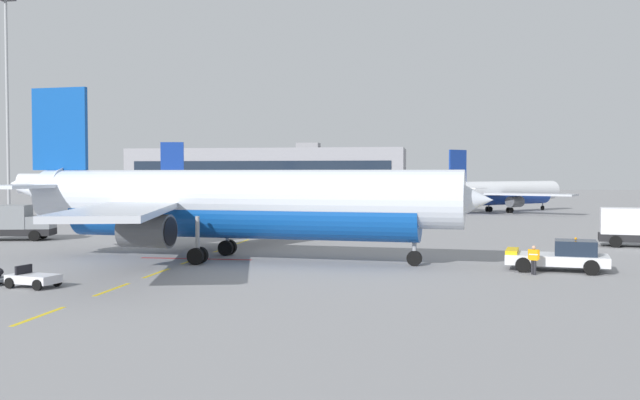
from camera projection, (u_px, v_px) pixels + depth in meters
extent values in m
plane|color=gray|center=(495.00, 239.00, 62.76)|extent=(400.00, 400.00, 0.00)
cube|color=yellow|center=(39.00, 316.00, 28.96)|extent=(0.24, 4.00, 0.01)
cube|color=yellow|center=(112.00, 289.00, 35.62)|extent=(0.24, 4.00, 0.01)
cube|color=yellow|center=(157.00, 273.00, 41.46)|extent=(0.24, 4.00, 0.01)
cube|color=yellow|center=(191.00, 260.00, 47.50)|extent=(0.24, 4.00, 0.01)
cube|color=yellow|center=(222.00, 249.00, 54.41)|extent=(0.24, 4.00, 0.01)
cube|color=yellow|center=(243.00, 242.00, 60.60)|extent=(0.24, 4.00, 0.01)
cube|color=yellow|center=(261.00, 235.00, 67.23)|extent=(0.24, 4.00, 0.01)
cube|color=yellow|center=(275.00, 230.00, 73.08)|extent=(0.24, 4.00, 0.01)
cube|color=yellow|center=(287.00, 225.00, 79.70)|extent=(0.24, 4.00, 0.01)
cube|color=yellow|center=(298.00, 222.00, 85.88)|extent=(0.24, 4.00, 0.01)
cube|color=yellow|center=(306.00, 218.00, 91.78)|extent=(0.24, 4.00, 0.01)
cube|color=yellow|center=(314.00, 215.00, 98.48)|extent=(0.24, 4.00, 0.01)
cube|color=yellow|center=(321.00, 213.00, 104.69)|extent=(0.24, 4.00, 0.01)
cube|color=yellow|center=(327.00, 211.00, 110.49)|extent=(0.24, 4.00, 0.01)
cube|color=#B21414|center=(196.00, 259.00, 48.41)|extent=(8.00, 0.40, 0.01)
cylinder|color=silver|center=(240.00, 198.00, 47.41)|extent=(30.32, 6.56, 3.80)
cylinder|color=#0F479E|center=(240.00, 213.00, 47.45)|extent=(24.72, 5.74, 3.50)
cone|color=silver|center=(465.00, 200.00, 43.72)|extent=(3.83, 4.03, 3.72)
cone|color=silver|center=(40.00, 189.00, 51.27)|extent=(4.48, 3.60, 3.23)
cube|color=#192333|center=(448.00, 189.00, 43.95)|extent=(1.86, 2.99, 0.60)
cube|color=#0F479E|center=(60.00, 129.00, 50.67)|extent=(4.41, 0.76, 6.00)
cube|color=silver|center=(78.00, 185.00, 54.10)|extent=(3.78, 6.67, 0.24)
cube|color=silver|center=(23.00, 186.00, 47.90)|extent=(3.78, 6.67, 0.24)
cube|color=#B7BCC6|center=(232.00, 200.00, 56.64)|extent=(11.44, 17.46, 0.36)
cube|color=#B7BCC6|center=(123.00, 210.00, 40.18)|extent=(8.77, 17.66, 0.36)
cylinder|color=#4C4F54|center=(216.00, 220.00, 53.83)|extent=(3.38, 2.39, 2.10)
cylinder|color=black|center=(235.00, 220.00, 53.44)|extent=(0.28, 1.79, 1.79)
cylinder|color=#4C4F54|center=(147.00, 231.00, 43.17)|extent=(3.38, 2.39, 2.10)
cylinder|color=black|center=(170.00, 232.00, 42.78)|extent=(0.28, 1.79, 1.79)
cylinder|color=gray|center=(414.00, 238.00, 44.59)|extent=(0.28, 0.28, 2.67)
cylinder|color=black|center=(414.00, 258.00, 44.64)|extent=(1.01, 0.37, 0.99)
cylinder|color=gray|center=(227.00, 230.00, 50.52)|extent=(0.28, 0.28, 2.61)
cylinder|color=black|center=(229.00, 247.00, 50.91)|extent=(1.13, 0.45, 1.10)
cylinder|color=black|center=(226.00, 248.00, 50.23)|extent=(1.13, 0.45, 1.10)
cylinder|color=gray|center=(198.00, 236.00, 45.48)|extent=(0.28, 0.28, 2.61)
cylinder|color=black|center=(200.00, 255.00, 45.87)|extent=(1.13, 0.45, 1.10)
cylinder|color=black|center=(195.00, 256.00, 45.19)|extent=(1.13, 0.45, 1.10)
cube|color=silver|center=(557.00, 259.00, 42.49)|extent=(6.38, 3.76, 0.60)
cube|color=#192333|center=(576.00, 248.00, 42.12)|extent=(2.72, 2.50, 0.90)
cube|color=yellow|center=(512.00, 251.00, 43.31)|extent=(1.11, 2.60, 0.24)
sphere|color=orange|center=(576.00, 239.00, 42.10)|extent=(0.16, 0.16, 0.16)
cylinder|color=black|center=(523.00, 265.00, 41.78)|extent=(0.95, 0.54, 0.90)
cylinder|color=black|center=(525.00, 259.00, 44.44)|extent=(0.95, 0.54, 0.90)
cylinder|color=black|center=(591.00, 268.00, 40.57)|extent=(0.95, 0.54, 0.90)
cylinder|color=black|center=(589.00, 262.00, 43.22)|extent=(0.95, 0.54, 0.90)
cylinder|color=white|center=(506.00, 191.00, 106.78)|extent=(18.43, 18.40, 2.92)
cylinder|color=navy|center=(506.00, 196.00, 106.81)|extent=(15.22, 15.20, 2.69)
cone|color=white|center=(552.00, 190.00, 113.57)|extent=(3.92, 3.93, 2.86)
cone|color=white|center=(451.00, 189.00, 99.65)|extent=(4.04, 4.04, 2.48)
cube|color=#192333|center=(549.00, 187.00, 113.07)|extent=(2.42, 2.42, 0.46)
cube|color=navy|center=(458.00, 166.00, 100.31)|extent=(2.59, 2.58, 4.61)
cube|color=white|center=(443.00, 188.00, 102.11)|extent=(5.21, 5.22, 0.18)
cube|color=white|center=(468.00, 188.00, 98.13)|extent=(5.21, 5.22, 0.18)
cube|color=#B7BCC6|center=(460.00, 192.00, 110.28)|extent=(8.98, 13.37, 0.28)
cube|color=#B7BCC6|center=(529.00, 194.00, 99.72)|extent=(13.37, 9.00, 0.28)
cylinder|color=#4C4F54|center=(471.00, 200.00, 108.39)|extent=(2.88, 2.88, 1.61)
cylinder|color=black|center=(476.00, 200.00, 109.11)|extent=(1.03, 1.04, 1.37)
cylinder|color=#4C4F54|center=(515.00, 202.00, 101.55)|extent=(2.88, 2.88, 1.61)
cylinder|color=black|center=(520.00, 201.00, 102.28)|extent=(1.03, 1.04, 1.37)
cylinder|color=gray|center=(543.00, 202.00, 112.22)|extent=(0.22, 0.22, 2.05)
cylinder|color=black|center=(542.00, 208.00, 112.26)|extent=(0.69, 0.69, 0.76)
cylinder|color=gray|center=(489.00, 203.00, 107.56)|extent=(0.22, 0.22, 2.01)
cylinder|color=black|center=(488.00, 209.00, 107.82)|extent=(0.79, 0.79, 0.85)
cylinder|color=black|center=(490.00, 209.00, 107.38)|extent=(0.79, 0.79, 0.85)
cylinder|color=gray|center=(510.00, 204.00, 104.33)|extent=(0.22, 0.22, 2.01)
cylinder|color=black|center=(508.00, 210.00, 104.59)|extent=(0.79, 0.79, 0.85)
cylinder|color=black|center=(511.00, 210.00, 104.15)|extent=(0.79, 0.79, 0.85)
cylinder|color=silver|center=(99.00, 183.00, 127.48)|extent=(29.08, 8.87, 3.65)
cylinder|color=navy|center=(99.00, 189.00, 127.51)|extent=(23.74, 7.60, 3.36)
cone|color=silver|center=(20.00, 183.00, 127.07)|extent=(3.96, 4.13, 3.58)
cone|color=silver|center=(182.00, 181.00, 127.88)|extent=(4.53, 3.79, 3.10)
cube|color=#192333|center=(25.00, 180.00, 127.08)|extent=(2.01, 2.97, 0.58)
cube|color=navy|center=(172.00, 158.00, 127.67)|extent=(4.22, 1.11, 5.76)
cube|color=silver|center=(173.00, 180.00, 124.77)|extent=(4.14, 6.60, 0.23)
cube|color=silver|center=(179.00, 179.00, 130.91)|extent=(4.14, 6.60, 0.23)
cube|color=#B7BCC6|center=(108.00, 187.00, 119.45)|extent=(7.04, 16.83, 0.35)
cube|color=#B7BCC6|center=(131.00, 185.00, 135.75)|extent=(12.11, 16.45, 0.35)
cylinder|color=#4C4F54|center=(113.00, 194.00, 122.38)|extent=(3.39, 2.54, 2.02)
cylinder|color=black|center=(104.00, 194.00, 122.34)|extent=(0.43, 1.71, 1.71)
cylinder|color=#4C4F54|center=(128.00, 193.00, 132.93)|extent=(3.39, 2.54, 2.02)
cylinder|color=black|center=(120.00, 193.00, 132.89)|extent=(0.43, 1.71, 1.71)
cylinder|color=gray|center=(36.00, 196.00, 127.25)|extent=(0.27, 0.27, 2.56)
cylinder|color=black|center=(36.00, 203.00, 127.30)|extent=(0.98, 0.44, 0.95)
cylinder|color=gray|center=(106.00, 197.00, 125.13)|extent=(0.27, 0.27, 2.51)
cylinder|color=black|center=(105.00, 204.00, 124.84)|extent=(1.10, 0.52, 1.06)
cylinder|color=black|center=(106.00, 203.00, 125.51)|extent=(1.10, 0.52, 1.06)
cylinder|color=gray|center=(113.00, 196.00, 130.11)|extent=(0.27, 0.27, 2.51)
cylinder|color=black|center=(113.00, 202.00, 129.82)|extent=(1.10, 0.52, 1.06)
cylinder|color=black|center=(114.00, 202.00, 130.50)|extent=(1.10, 0.52, 1.06)
cube|color=silver|center=(632.00, 221.00, 56.35)|extent=(5.13, 3.25, 2.10)
cylinder|color=black|center=(614.00, 239.00, 57.97)|extent=(1.00, 0.46, 0.96)
cylinder|color=black|center=(616.00, 242.00, 55.71)|extent=(1.00, 0.46, 0.96)
cube|color=black|center=(13.00, 232.00, 61.92)|extent=(7.36, 3.95, 0.60)
cube|color=gray|center=(39.00, 222.00, 62.06)|extent=(2.85, 2.79, 1.10)
cube|color=#192333|center=(53.00, 221.00, 62.14)|extent=(0.50, 1.88, 0.64)
cube|color=gray|center=(1.00, 217.00, 61.79)|extent=(5.18, 3.43, 2.10)
cylinder|color=black|center=(43.00, 233.00, 63.29)|extent=(1.00, 0.49, 0.96)
cylinder|color=black|center=(34.00, 236.00, 60.90)|extent=(1.00, 0.49, 0.96)
cube|color=silver|center=(33.00, 279.00, 36.25)|extent=(2.83, 1.91, 0.44)
cube|color=black|center=(24.00, 270.00, 36.46)|extent=(0.35, 1.12, 0.56)
cylinder|color=black|center=(57.00, 281.00, 36.58)|extent=(0.59, 0.29, 0.56)
cylinder|color=black|center=(37.00, 285.00, 35.28)|extent=(0.59, 0.29, 0.56)
cylinder|color=black|center=(30.00, 279.00, 37.23)|extent=(0.59, 0.29, 0.56)
cylinder|color=black|center=(10.00, 283.00, 35.92)|extent=(0.59, 0.29, 0.56)
cylinder|color=#232328|center=(535.00, 268.00, 40.67)|extent=(0.16, 0.16, 0.85)
cylinder|color=#232328|center=(532.00, 267.00, 40.89)|extent=(0.16, 0.16, 0.85)
cube|color=orange|center=(534.00, 255.00, 40.75)|extent=(0.54, 0.37, 0.64)
cube|color=silver|center=(534.00, 254.00, 40.75)|extent=(0.56, 0.38, 0.06)
sphere|color=tan|center=(534.00, 247.00, 40.74)|extent=(0.23, 0.23, 0.23)
cylinder|color=orange|center=(539.00, 255.00, 40.58)|extent=(0.09, 0.09, 0.58)
cylinder|color=orange|center=(529.00, 254.00, 40.93)|extent=(0.09, 0.09, 0.58)
cylinder|color=slate|center=(9.00, 219.00, 85.70)|extent=(0.70, 0.70, 0.60)
cylinder|color=#9EA0A5|center=(7.00, 111.00, 85.19)|extent=(0.36, 0.36, 27.17)
cube|color=gray|center=(268.00, 172.00, 191.12)|extent=(74.76, 21.04, 12.65)
cube|color=#192333|center=(259.00, 170.00, 180.65)|extent=(68.78, 0.12, 4.56)
cube|color=gray|center=(308.00, 146.00, 189.10)|extent=(6.00, 5.00, 1.60)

